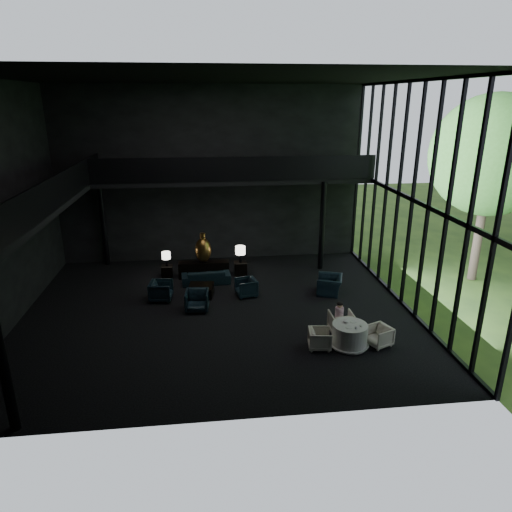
{
  "coord_description": "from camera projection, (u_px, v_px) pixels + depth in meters",
  "views": [
    {
      "loc": [
        -0.37,
        -15.14,
        7.37
      ],
      "look_at": [
        1.43,
        0.5,
        1.93
      ],
      "focal_mm": 32.0,
      "sensor_mm": 36.0,
      "label": 1
    }
  ],
  "objects": [
    {
      "name": "dining_chair_east",
      "position": [
        379.0,
        336.0,
        14.32
      ],
      "size": [
        0.78,
        0.8,
        0.64
      ],
      "primitive_type": "imported",
      "rotation": [
        0.0,
        0.0,
        -1.18
      ],
      "color": "#B4B4B3",
      "rests_on": "floor"
    },
    {
      "name": "lounge_armchair_south",
      "position": [
        197.0,
        299.0,
        16.63
      ],
      "size": [
        0.96,
        0.91,
        0.92
      ],
      "primitive_type": "imported",
      "rotation": [
        0.0,
        0.0,
        -0.08
      ],
      "color": "black",
      "rests_on": "floor"
    },
    {
      "name": "wall_back",
      "position": [
        212.0,
        176.0,
        20.99
      ],
      "size": [
        14.0,
        0.04,
        8.0
      ],
      "primitive_type": "cube",
      "color": "black",
      "rests_on": "ground"
    },
    {
      "name": "cream_pot",
      "position": [
        356.0,
        328.0,
        13.83
      ],
      "size": [
        0.09,
        0.09,
        0.08
      ],
      "primitive_type": "cylinder",
      "rotation": [
        0.0,
        0.0,
        -0.42
      ],
      "color": "#99999E",
      "rests_on": "dining_table"
    },
    {
      "name": "railing_left",
      "position": [
        59.0,
        190.0,
        14.62
      ],
      "size": [
        0.06,
        12.0,
        1.0
      ],
      "primitive_type": "cube",
      "color": "black",
      "rests_on": "mezzanine_left"
    },
    {
      "name": "table_lamp_right",
      "position": [
        240.0,
        251.0,
        19.77
      ],
      "size": [
        0.44,
        0.44,
        0.73
      ],
      "color": "black",
      "rests_on": "side_table_right"
    },
    {
      "name": "lounge_armchair_east",
      "position": [
        246.0,
        287.0,
        17.89
      ],
      "size": [
        0.86,
        0.89,
        0.79
      ],
      "primitive_type": "imported",
      "rotation": [
        0.0,
        0.0,
        -1.37
      ],
      "color": "black",
      "rests_on": "floor"
    },
    {
      "name": "lounge_armchair_west",
      "position": [
        161.0,
        289.0,
        17.49
      ],
      "size": [
        0.93,
        0.98,
        0.92
      ],
      "primitive_type": "imported",
      "rotation": [
        0.0,
        0.0,
        1.46
      ],
      "color": "black",
      "rests_on": "floor"
    },
    {
      "name": "dining_table",
      "position": [
        349.0,
        337.0,
        14.26
      ],
      "size": [
        1.25,
        1.25,
        0.75
      ],
      "color": "white",
      "rests_on": "floor"
    },
    {
      "name": "coffee_table",
      "position": [
        201.0,
        291.0,
        17.98
      ],
      "size": [
        1.07,
        1.07,
        0.42
      ],
      "primitive_type": "cube",
      "rotation": [
        0.0,
        0.0,
        -0.14
      ],
      "color": "black",
      "rests_on": "floor"
    },
    {
      "name": "saucer",
      "position": [
        361.0,
        325.0,
        14.08
      ],
      "size": [
        0.18,
        0.18,
        0.01
      ],
      "primitive_type": "cylinder",
      "rotation": [
        0.0,
        0.0,
        -0.39
      ],
      "color": "white",
      "rests_on": "dining_table"
    },
    {
      "name": "column_sw",
      "position": [
        1.0,
        354.0,
        10.12
      ],
      "size": [
        0.24,
        0.24,
        4.0
      ],
      "primitive_type": "cylinder",
      "color": "black",
      "rests_on": "floor"
    },
    {
      "name": "table_lamp_left",
      "position": [
        166.0,
        256.0,
        19.64
      ],
      "size": [
        0.38,
        0.38,
        0.63
      ],
      "color": "black",
      "rests_on": "side_table_left"
    },
    {
      "name": "floor",
      "position": [
        219.0,
        312.0,
        16.67
      ],
      "size": [
        14.0,
        12.0,
        0.02
      ],
      "primitive_type": "cube",
      "color": "black",
      "rests_on": "ground"
    },
    {
      "name": "cereal_bowl",
      "position": [
        346.0,
        321.0,
        14.23
      ],
      "size": [
        0.17,
        0.17,
        0.09
      ],
      "primitive_type": "ellipsoid",
      "color": "white",
      "rests_on": "dining_table"
    },
    {
      "name": "ceiling",
      "position": [
        212.0,
        77.0,
        14.05
      ],
      "size": [
        14.0,
        12.0,
        0.02
      ],
      "primitive_type": "cube",
      "color": "black",
      "rests_on": "ground"
    },
    {
      "name": "child",
      "position": [
        339.0,
        310.0,
        15.07
      ],
      "size": [
        0.28,
        0.28,
        0.61
      ],
      "rotation": [
        0.0,
        0.0,
        3.14
      ],
      "color": "#C57D8B",
      "rests_on": "dining_chair_north"
    },
    {
      "name": "dining_chair_north",
      "position": [
        341.0,
        321.0,
        15.1
      ],
      "size": [
        0.76,
        0.72,
        0.78
      ],
      "primitive_type": "imported",
      "rotation": [
        0.0,
        0.0,
        3.14
      ],
      "color": "#B4B4B4",
      "rests_on": "floor"
    },
    {
      "name": "mezzanine_left",
      "position": [
        29.0,
        209.0,
        14.71
      ],
      "size": [
        2.0,
        12.0,
        0.25
      ],
      "primitive_type": "cube",
      "color": "black",
      "rests_on": "wall_left"
    },
    {
      "name": "side_table_right",
      "position": [
        241.0,
        269.0,
        20.06
      ],
      "size": [
        0.54,
        0.54,
        0.6
      ],
      "primitive_type": "cube",
      "color": "black",
      "rests_on": "floor"
    },
    {
      "name": "side_table_left",
      "position": [
        167.0,
        271.0,
        19.86
      ],
      "size": [
        0.46,
        0.46,
        0.51
      ],
      "primitive_type": "cube",
      "color": "black",
      "rests_on": "floor"
    },
    {
      "name": "mezzanine_back",
      "position": [
        235.0,
        179.0,
        20.16
      ],
      "size": [
        12.0,
        2.0,
        0.25
      ],
      "primitive_type": "cube",
      "color": "black",
      "rests_on": "wall_back"
    },
    {
      "name": "plate_b",
      "position": [
        353.0,
        322.0,
        14.29
      ],
      "size": [
        0.24,
        0.24,
        0.01
      ],
      "primitive_type": "cylinder",
      "rotation": [
        0.0,
        0.0,
        -0.26
      ],
      "color": "white",
      "rests_on": "dining_table"
    },
    {
      "name": "column_ne",
      "position": [
        322.0,
        226.0,
        20.29
      ],
      "size": [
        0.24,
        0.24,
        4.0
      ],
      "primitive_type": "cylinder",
      "color": "black",
      "rests_on": "floor"
    },
    {
      "name": "console",
      "position": [
        204.0,
        269.0,
        19.84
      ],
      "size": [
        2.18,
        0.5,
        0.69
      ],
      "primitive_type": "cube",
      "color": "black",
      "rests_on": "floor"
    },
    {
      "name": "curtain_wall",
      "position": [
        412.0,
        200.0,
        16.11
      ],
      "size": [
        0.2,
        12.0,
        8.0
      ],
      "primitive_type": null,
      "color": "black",
      "rests_on": "ground"
    },
    {
      "name": "dining_chair_west",
      "position": [
        320.0,
        339.0,
        14.15
      ],
      "size": [
        0.64,
        0.67,
        0.62
      ],
      "primitive_type": "imported",
      "rotation": [
        0.0,
        0.0,
        1.44
      ],
      "color": "#B4AEA7",
      "rests_on": "floor"
    },
    {
      "name": "sofa",
      "position": [
        206.0,
        275.0,
        19.13
      ],
      "size": [
        1.99,
        0.71,
        0.76
      ],
      "primitive_type": "imported",
      "rotation": [
        0.0,
        0.0,
        3.21
      ],
      "color": "black",
      "rests_on": "floor"
    },
    {
      "name": "plate_a",
      "position": [
        349.0,
        327.0,
        13.94
      ],
      "size": [
        0.28,
        0.28,
        0.01
      ],
      "primitive_type": "cylinder",
      "rotation": [
        0.0,
        0.0,
        0.32
      ],
      "color": "white",
      "rests_on": "dining_table"
    },
    {
      "name": "column_nw",
      "position": [
        103.0,
        223.0,
        20.82
      ],
      "size": [
        0.24,
        0.24,
        4.0
      ],
      "primitive_type": "cylinder",
      "color": "black",
      "rests_on": "floor"
    },
    {
      "name": "coffee_cup",
      "position": [
        361.0,
        325.0,
        13.98
      ],
      "size": [
        0.11,
        0.11,
        0.06
      ],
      "primitive_type": "cylinder",
      "rotation": [
        0.0,
        0.0,
        -0.43
      ],
      "color": "white",
      "rests_on": "saucer"
    },
    {
      "name": "tree_near",
      "position": [
        492.0,
        156.0,
        18.03
      ],
      "size": [
        4.8,
        4.8,
        7.65
      ],
      "color": "#382D23",
      "rests_on": "garden_ground"
    },
    {
      "name": "bronze_urn",
      "position": [
        203.0,
        250.0,
        19.52
      ],
      "size": [
        0.69,
        0.69,
        1.29
      ],
      "color": "#925E27",
      "rests_on": "console"
    },
    {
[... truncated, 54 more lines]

